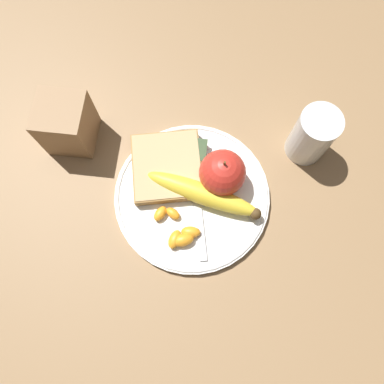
% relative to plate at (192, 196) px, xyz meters
% --- Properties ---
extents(ground_plane, '(3.00, 3.00, 0.00)m').
position_rel_plate_xyz_m(ground_plane, '(0.00, 0.00, -0.01)').
color(ground_plane, olive).
extents(plate, '(0.26, 0.26, 0.01)m').
position_rel_plate_xyz_m(plate, '(0.00, 0.00, 0.00)').
color(plate, white).
rests_on(plate, ground_plane).
extents(juice_glass, '(0.07, 0.07, 0.10)m').
position_rel_plate_xyz_m(juice_glass, '(-0.11, 0.19, 0.04)').
color(juice_glass, silver).
rests_on(juice_glass, ground_plane).
extents(apple, '(0.08, 0.08, 0.08)m').
position_rel_plate_xyz_m(apple, '(-0.03, 0.05, 0.04)').
color(apple, red).
rests_on(apple, plate).
extents(banana, '(0.08, 0.20, 0.04)m').
position_rel_plate_xyz_m(banana, '(0.00, 0.02, 0.02)').
color(banana, yellow).
rests_on(banana, plate).
extents(bread_slice, '(0.14, 0.14, 0.02)m').
position_rel_plate_xyz_m(bread_slice, '(-0.04, -0.05, 0.02)').
color(bread_slice, olive).
rests_on(bread_slice, plate).
extents(fork, '(0.18, 0.06, 0.00)m').
position_rel_plate_xyz_m(fork, '(0.00, 0.01, 0.01)').
color(fork, silver).
rests_on(fork, plate).
extents(jam_packet, '(0.04, 0.03, 0.02)m').
position_rel_plate_xyz_m(jam_packet, '(-0.08, 0.00, 0.01)').
color(jam_packet, silver).
rests_on(jam_packet, plate).
extents(orange_segment_0, '(0.03, 0.04, 0.02)m').
position_rel_plate_xyz_m(orange_segment_0, '(0.08, -0.01, 0.01)').
color(orange_segment_0, orange).
rests_on(orange_segment_0, plate).
extents(orange_segment_1, '(0.04, 0.03, 0.02)m').
position_rel_plate_xyz_m(orange_segment_1, '(0.08, -0.02, 0.01)').
color(orange_segment_1, orange).
rests_on(orange_segment_1, plate).
extents(orange_segment_2, '(0.03, 0.03, 0.02)m').
position_rel_plate_xyz_m(orange_segment_2, '(0.04, -0.05, 0.01)').
color(orange_segment_2, orange).
rests_on(orange_segment_2, plate).
extents(orange_segment_3, '(0.03, 0.03, 0.01)m').
position_rel_plate_xyz_m(orange_segment_3, '(0.04, -0.03, 0.01)').
color(orange_segment_3, orange).
rests_on(orange_segment_3, plate).
extents(orange_segment_4, '(0.02, 0.03, 0.02)m').
position_rel_plate_xyz_m(orange_segment_4, '(0.06, 0.01, 0.01)').
color(orange_segment_4, orange).
rests_on(orange_segment_4, plate).
extents(condiment_caddy, '(0.08, 0.08, 0.10)m').
position_rel_plate_xyz_m(condiment_caddy, '(-0.09, -0.22, 0.04)').
color(condiment_caddy, '#93704C').
rests_on(condiment_caddy, ground_plane).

